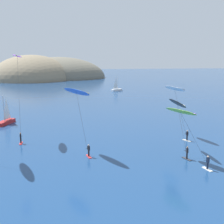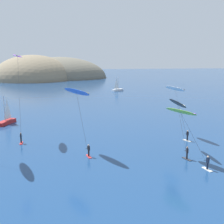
{
  "view_description": "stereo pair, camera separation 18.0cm",
  "coord_description": "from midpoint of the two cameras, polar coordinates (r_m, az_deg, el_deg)",
  "views": [
    {
      "loc": [
        -9.98,
        -2.84,
        12.95
      ],
      "look_at": [
        -4.25,
        32.76,
        5.85
      ],
      "focal_mm": 45.0,
      "sensor_mm": 36.0,
      "label": 1
    },
    {
      "loc": [
        -9.8,
        -2.87,
        12.95
      ],
      "look_at": [
        -4.25,
        32.76,
        5.85
      ],
      "focal_mm": 45.0,
      "sensor_mm": 36.0,
      "label": 2
    }
  ],
  "objects": [
    {
      "name": "kitesurfer_white",
      "position": [
        46.81,
        12.67,
        3.92
      ],
      "size": [
        2.92,
        6.77,
        8.34
      ],
      "color": "silver",
      "rests_on": "ground"
    },
    {
      "name": "sailboat_near",
      "position": [
        58.5,
        -21.06,
        -1.76
      ],
      "size": [
        3.16,
        5.84,
        5.7
      ],
      "color": "#B22323",
      "rests_on": "ground"
    },
    {
      "name": "kitesurfer_lime",
      "position": [
        35.99,
        14.0,
        -0.64
      ],
      "size": [
        4.05,
        7.24,
        6.71
      ],
      "color": "silver",
      "rests_on": "ground"
    },
    {
      "name": "kitesurfer_purple",
      "position": [
        46.98,
        -18.75,
        9.43
      ],
      "size": [
        1.9,
        7.33,
        13.39
      ],
      "color": "red",
      "rests_on": "ground"
    },
    {
      "name": "sailboat_far",
      "position": [
        109.33,
        1.03,
        4.67
      ],
      "size": [
        5.48,
        4.1,
        5.7
      ],
      "color": "white",
      "rests_on": "ground"
    },
    {
      "name": "kitesurfer_blue",
      "position": [
        37.92,
        -7.26,
        3.37
      ],
      "size": [
        4.21,
        6.34,
        8.91
      ],
      "color": "red",
      "rests_on": "ground"
    },
    {
      "name": "kitesurfer_black",
      "position": [
        39.36,
        13.12,
        1.04
      ],
      "size": [
        1.37,
        7.25,
        7.25
      ],
      "color": "#2D2D33",
      "rests_on": "ground"
    },
    {
      "name": "headland_island",
      "position": [
        175.38,
        -13.15,
        6.62
      ],
      "size": [
        66.89,
        59.51,
        28.31
      ],
      "color": "#6B6656",
      "rests_on": "ground"
    }
  ]
}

